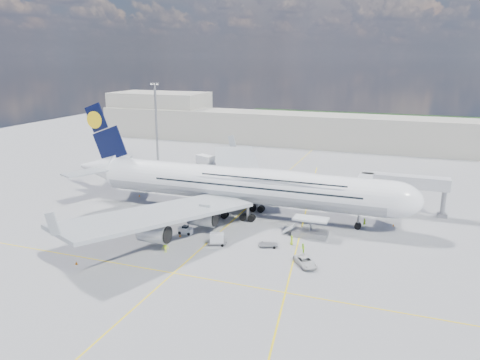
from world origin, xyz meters
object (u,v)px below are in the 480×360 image
(crew_van, at_px, (292,240))
(crew_wing, at_px, (140,233))
(cargo_loader, at_px, (309,230))
(dolly_row_b, at_px, (133,219))
(service_van, at_px, (305,262))
(crew_nose, at_px, (365,222))
(cone_tail, at_px, (139,196))
(dolly_back, at_px, (90,222))
(cone_wing_left_inner, at_px, (256,187))
(crew_loader, at_px, (303,248))
(crew_tug, at_px, (165,247))
(cone_wing_left_outer, at_px, (235,183))
(jet_bridge, at_px, (389,184))
(dolly_row_a, at_px, (80,238))
(dolly_row_c, at_px, (142,227))
(baggage_tug, at_px, (185,230))
(light_mast, at_px, (156,124))
(dolly_nose_far, at_px, (268,245))
(catering_truck_inner, at_px, (237,174))
(cone_wing_right_outer, at_px, (76,263))
(airliner, at_px, (240,184))
(catering_truck_outer, at_px, (208,164))
(dolly_nose_near, at_px, (217,239))
(cone_wing_right_inner, at_px, (180,235))
(cone_nose, at_px, (393,225))

(crew_van, bearing_deg, crew_wing, 67.87)
(cargo_loader, height_order, dolly_row_b, cargo_loader)
(cargo_loader, bearing_deg, service_van, -80.89)
(crew_nose, bearing_deg, cone_tail, 138.90)
(dolly_back, relative_size, cone_wing_left_inner, 5.73)
(crew_loader, bearing_deg, crew_tug, -97.30)
(crew_nose, bearing_deg, crew_van, -167.30)
(dolly_row_b, relative_size, cone_wing_left_outer, 5.01)
(jet_bridge, xyz_separation_m, dolly_row_a, (-52.70, -34.56, -6.46))
(dolly_row_c, distance_m, baggage_tug, 8.47)
(light_mast, height_order, dolly_nose_far, light_mast)
(cone_wing_left_inner, relative_size, cone_wing_left_outer, 1.01)
(cone_wing_left_inner, bearing_deg, cone_wing_left_outer, 168.42)
(catering_truck_inner, relative_size, cone_wing_right_outer, 14.15)
(airliner, height_order, jet_bridge, airliner)
(catering_truck_outer, xyz_separation_m, cone_tail, (-4.68, -30.36, -1.87))
(cargo_loader, distance_m, crew_van, 5.61)
(dolly_row_b, bearing_deg, dolly_row_a, -104.37)
(dolly_row_a, xyz_separation_m, crew_van, (37.55, 11.35, 0.48))
(dolly_back, xyz_separation_m, cone_wing_left_inner, (23.28, 37.42, -0.07))
(dolly_row_a, xyz_separation_m, dolly_nose_near, (24.80, 6.71, 0.75))
(dolly_row_b, distance_m, cone_tail, 17.59)
(dolly_nose_far, distance_m, crew_loader, 6.50)
(jet_bridge, relative_size, crew_van, 10.78)
(airliner, bearing_deg, crew_loader, -41.75)
(service_van, relative_size, crew_loader, 2.98)
(cone_wing_right_inner, xyz_separation_m, cone_wing_right_outer, (-10.32, -16.88, 0.03))
(dolly_row_a, relative_size, dolly_nose_far, 0.95)
(service_van, relative_size, cone_wing_right_outer, 9.20)
(cone_tail, bearing_deg, service_van, -27.65)
(dolly_nose_far, relative_size, dolly_nose_near, 0.99)
(dolly_row_b, bearing_deg, light_mast, 115.97)
(cargo_loader, bearing_deg, jet_bridge, 54.25)
(dolly_row_a, bearing_deg, crew_loader, 16.36)
(cargo_loader, xyz_separation_m, dolly_row_c, (-30.81, -9.24, -0.11))
(dolly_back, xyz_separation_m, cone_wing_right_inner, (20.31, 0.18, -0.10))
(cone_nose, relative_size, cone_wing_left_outer, 0.84)
(dolly_row_a, bearing_deg, dolly_nose_far, 19.56)
(dolly_nose_near, height_order, service_van, dolly_nose_near)
(jet_bridge, height_order, crew_van, jet_bridge)
(jet_bridge, relative_size, crew_nose, 11.67)
(cone_tail, bearing_deg, catering_truck_outer, 81.23)
(light_mast, bearing_deg, crew_loader, -41.23)
(baggage_tug, height_order, cone_wing_left_inner, baggage_tug)
(dolly_nose_near, height_order, crew_nose, dolly_nose_near)
(light_mast, height_order, cone_wing_right_outer, light_mast)
(dolly_nose_near, height_order, cone_wing_left_inner, dolly_nose_near)
(airliner, xyz_separation_m, light_mast, (-40.26, 35.00, 6.34))
(catering_truck_outer, distance_m, crew_tug, 60.51)
(dolly_back, bearing_deg, cone_wing_left_inner, 69.77)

